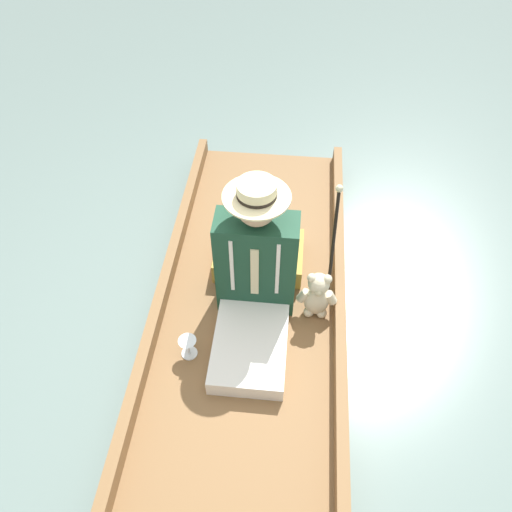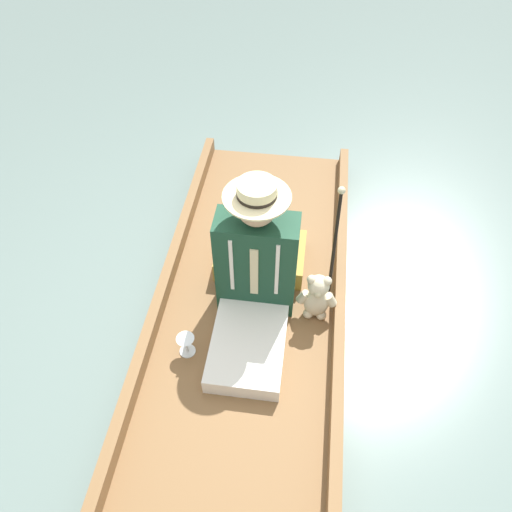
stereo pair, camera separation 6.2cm
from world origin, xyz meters
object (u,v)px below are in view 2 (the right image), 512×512
(teddy_bear, at_px, (317,297))
(wine_glass, at_px, (186,342))
(walking_cane, at_px, (336,237))
(seated_person, at_px, (255,277))

(teddy_bear, bearing_deg, wine_glass, 27.16)
(wine_glass, height_order, walking_cane, walking_cane)
(walking_cane, bearing_deg, teddy_bear, 74.76)
(wine_glass, bearing_deg, walking_cane, -141.21)
(seated_person, relative_size, teddy_bear, 2.69)
(seated_person, height_order, walking_cane, seated_person)
(seated_person, bearing_deg, teddy_bear, -173.29)
(seated_person, height_order, wine_glass, seated_person)
(seated_person, relative_size, walking_cane, 1.35)
(teddy_bear, height_order, walking_cane, walking_cane)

